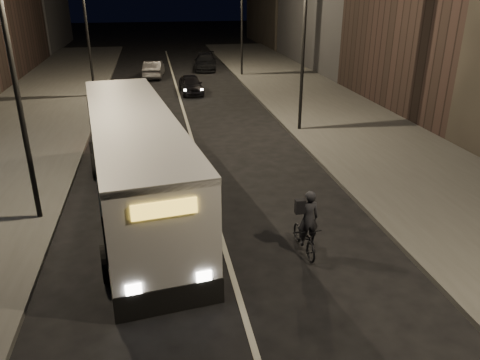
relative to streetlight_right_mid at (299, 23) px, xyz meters
name	(u,v)px	position (x,y,z in m)	size (l,w,h in m)	color
ground	(231,272)	(-5.33, -12.00, -5.36)	(180.00, 180.00, 0.00)	black
sidewalk_right	(338,117)	(3.17, 2.00, -5.28)	(7.00, 70.00, 0.16)	#383836
sidewalk_left	(21,134)	(-13.83, 2.00, -5.28)	(7.00, 70.00, 0.16)	#383836
streetlight_right_mid	(299,23)	(0.00, 0.00, 0.00)	(1.20, 0.44, 8.12)	black
streetlight_right_far	(239,8)	(0.00, 16.00, 0.00)	(1.20, 0.44, 8.12)	black
streetlight_left_near	(19,51)	(-10.66, -8.00, 0.00)	(1.20, 0.44, 8.12)	black
streetlight_left_far	(89,14)	(-10.66, 10.00, 0.00)	(1.20, 0.44, 8.12)	black
city_bus	(135,157)	(-7.80, -7.44, -3.59)	(4.13, 12.30, 3.26)	silver
cyclist_on_bicycle	(306,232)	(-3.11, -11.41, -4.70)	(0.66, 1.74, 1.98)	black
car_near	(191,84)	(-4.44, 10.28, -4.74)	(1.47, 3.65, 1.24)	black
car_mid	(154,69)	(-6.90, 16.78, -4.69)	(1.43, 4.10, 1.35)	#303032
car_far	(205,62)	(-2.30, 19.81, -4.68)	(1.90, 4.67, 1.36)	black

